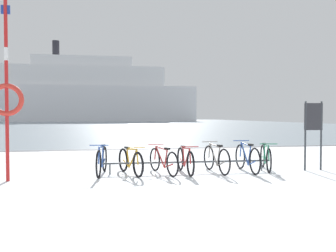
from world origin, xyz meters
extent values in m
cube|color=silver|center=(0.00, -1.00, -0.04)|extent=(80.00, 22.00, 0.08)
cube|color=gray|center=(0.00, 65.00, -0.04)|extent=(80.00, 110.00, 0.08)
cube|color=#47474C|center=(0.00, 10.00, -0.02)|extent=(80.00, 0.50, 0.05)
cylinder|color=#4C5156|center=(-0.18, 3.34, 0.28)|extent=(4.59, 0.26, 0.05)
cylinder|color=#4C5156|center=(-2.24, 3.43, 0.14)|extent=(0.04, 0.04, 0.28)
cylinder|color=#4C5156|center=(1.88, 3.24, 0.14)|extent=(0.04, 0.04, 0.28)
torus|color=black|center=(-2.53, 2.90, 0.35)|extent=(0.15, 0.69, 0.69)
torus|color=black|center=(-2.38, 3.89, 0.35)|extent=(0.15, 0.69, 0.69)
cylinder|color=#3359B2|center=(-2.48, 3.22, 0.47)|extent=(0.11, 0.52, 0.58)
cylinder|color=#3359B2|center=(-2.43, 3.54, 0.44)|extent=(0.06, 0.19, 0.52)
cylinder|color=#3359B2|center=(-2.47, 3.30, 0.72)|extent=(0.13, 0.65, 0.08)
cylinder|color=#3359B2|center=(-2.41, 3.68, 0.27)|extent=(0.10, 0.44, 0.19)
cylinder|color=#3359B2|center=(-2.52, 2.94, 0.55)|extent=(0.05, 0.11, 0.41)
cube|color=black|center=(-2.42, 3.62, 0.74)|extent=(0.11, 0.21, 0.05)
cylinder|color=#3359B2|center=(-2.51, 2.98, 0.80)|extent=(0.46, 0.09, 0.02)
torus|color=black|center=(-1.58, 2.82, 0.32)|extent=(0.24, 0.63, 0.64)
torus|color=black|center=(-1.88, 3.81, 0.32)|extent=(0.24, 0.63, 0.64)
cylinder|color=gold|center=(-1.68, 3.14, 0.43)|extent=(0.19, 0.53, 0.53)
cylinder|color=gold|center=(-1.77, 3.46, 0.41)|extent=(0.09, 0.19, 0.48)
cylinder|color=gold|center=(-1.70, 3.21, 0.66)|extent=(0.23, 0.66, 0.08)
cylinder|color=gold|center=(-1.81, 3.60, 0.25)|extent=(0.17, 0.44, 0.18)
cylinder|color=gold|center=(-1.59, 2.85, 0.50)|extent=(0.07, 0.12, 0.37)
cube|color=black|center=(-1.80, 3.53, 0.68)|extent=(0.13, 0.21, 0.05)
cylinder|color=gold|center=(-1.60, 2.89, 0.73)|extent=(0.45, 0.16, 0.02)
torus|color=black|center=(-1.02, 3.75, 0.32)|extent=(0.22, 0.62, 0.63)
torus|color=black|center=(-0.73, 2.74, 0.32)|extent=(0.22, 0.62, 0.63)
cylinder|color=#B22D2D|center=(-0.93, 3.43, 0.43)|extent=(0.18, 0.54, 0.54)
cylinder|color=#B22D2D|center=(-0.83, 3.10, 0.41)|extent=(0.09, 0.19, 0.48)
cylinder|color=#B22D2D|center=(-0.90, 3.35, 0.66)|extent=(0.22, 0.67, 0.08)
cylinder|color=#B22D2D|center=(-0.79, 2.96, 0.25)|extent=(0.16, 0.45, 0.18)
cylinder|color=#B22D2D|center=(-1.01, 3.72, 0.50)|extent=(0.07, 0.12, 0.38)
cube|color=black|center=(-0.81, 3.02, 0.68)|extent=(0.13, 0.21, 0.05)
cylinder|color=#B22D2D|center=(-1.00, 3.68, 0.74)|extent=(0.45, 0.15, 0.02)
torus|color=black|center=(-0.28, 2.70, 0.32)|extent=(0.06, 0.64, 0.64)
torus|color=black|center=(-0.30, 3.74, 0.32)|extent=(0.06, 0.64, 0.64)
cylinder|color=#B22D2D|center=(-0.29, 3.04, 0.43)|extent=(0.05, 0.55, 0.54)
cylinder|color=#B22D2D|center=(-0.29, 3.38, 0.41)|extent=(0.04, 0.19, 0.48)
cylinder|color=#B22D2D|center=(-0.29, 3.12, 0.67)|extent=(0.05, 0.68, 0.08)
cylinder|color=#B22D2D|center=(-0.30, 3.52, 0.25)|extent=(0.04, 0.45, 0.18)
cylinder|color=#B22D2D|center=(-0.28, 2.74, 0.51)|extent=(0.04, 0.11, 0.38)
cube|color=black|center=(-0.30, 3.45, 0.69)|extent=(0.08, 0.20, 0.05)
cylinder|color=#B22D2D|center=(-0.28, 2.78, 0.74)|extent=(0.46, 0.03, 0.02)
torus|color=black|center=(0.50, 3.67, 0.34)|extent=(0.11, 0.69, 0.69)
torus|color=black|center=(0.60, 2.70, 0.34)|extent=(0.11, 0.69, 0.69)
cylinder|color=gray|center=(0.53, 3.36, 0.47)|extent=(0.09, 0.52, 0.58)
cylinder|color=gray|center=(0.57, 3.04, 0.44)|extent=(0.05, 0.18, 0.52)
cylinder|color=gray|center=(0.54, 3.28, 0.72)|extent=(0.10, 0.64, 0.08)
cylinder|color=gray|center=(0.58, 2.91, 0.27)|extent=(0.08, 0.43, 0.19)
cylinder|color=gray|center=(0.51, 3.64, 0.54)|extent=(0.05, 0.11, 0.41)
cube|color=black|center=(0.57, 2.97, 0.74)|extent=(0.10, 0.21, 0.05)
cylinder|color=gray|center=(0.51, 3.60, 0.80)|extent=(0.46, 0.07, 0.02)
torus|color=black|center=(1.43, 3.67, 0.35)|extent=(0.06, 0.70, 0.70)
torus|color=black|center=(1.40, 2.64, 0.35)|extent=(0.06, 0.70, 0.70)
cylinder|color=#3359B2|center=(1.42, 3.33, 0.48)|extent=(0.05, 0.55, 0.59)
cylinder|color=#3359B2|center=(1.41, 3.00, 0.45)|extent=(0.04, 0.19, 0.53)
cylinder|color=#3359B2|center=(1.42, 3.26, 0.74)|extent=(0.06, 0.68, 0.09)
cylinder|color=#3359B2|center=(1.41, 2.86, 0.27)|extent=(0.05, 0.45, 0.19)
cylinder|color=#3359B2|center=(1.43, 3.63, 0.56)|extent=(0.04, 0.11, 0.42)
cube|color=black|center=(1.41, 2.92, 0.75)|extent=(0.09, 0.20, 0.05)
cylinder|color=#3359B2|center=(1.43, 3.59, 0.81)|extent=(0.46, 0.04, 0.02)
torus|color=black|center=(1.89, 2.83, 0.33)|extent=(0.23, 0.65, 0.66)
torus|color=black|center=(2.18, 3.79, 0.33)|extent=(0.23, 0.65, 0.66)
cylinder|color=#2D8C60|center=(1.98, 3.14, 0.45)|extent=(0.19, 0.52, 0.56)
cylinder|color=#2D8C60|center=(2.08, 3.45, 0.43)|extent=(0.09, 0.19, 0.50)
cylinder|color=#2D8C60|center=(2.00, 3.21, 0.70)|extent=(0.23, 0.64, 0.08)
cylinder|color=#2D8C60|center=(2.12, 3.58, 0.26)|extent=(0.16, 0.43, 0.18)
cylinder|color=#2D8C60|center=(1.90, 2.86, 0.52)|extent=(0.07, 0.12, 0.39)
cube|color=black|center=(2.10, 3.52, 0.71)|extent=(0.14, 0.21, 0.05)
cylinder|color=#2D8C60|center=(1.91, 2.90, 0.77)|extent=(0.45, 0.16, 0.02)
cylinder|color=#33383D|center=(3.08, 3.05, 0.96)|extent=(0.05, 0.05, 1.92)
cylinder|color=#33383D|center=(3.58, 3.06, 0.96)|extent=(0.05, 0.05, 1.92)
cube|color=#2D2D33|center=(3.33, 3.05, 1.49)|extent=(0.55, 0.05, 0.75)
cylinder|color=red|center=(-4.59, 2.94, 2.10)|extent=(0.08, 0.08, 4.19)
cylinder|color=white|center=(-4.59, 2.94, 2.94)|extent=(0.09, 0.09, 0.30)
torus|color=red|center=(-4.59, 2.94, 1.89)|extent=(0.76, 0.12, 0.76)
cube|color=navy|center=(-4.59, 2.94, 3.94)|extent=(0.20, 0.03, 0.20)
cube|color=white|center=(-5.56, 87.03, 4.53)|extent=(55.44, 11.44, 9.06)
cube|color=white|center=(-6.94, 87.08, 11.56)|extent=(41.61, 9.55, 4.98)
cube|color=white|center=(-6.94, 87.08, 15.32)|extent=(25.02, 7.57, 2.54)
cylinder|color=#26262D|center=(-13.83, 87.30, 18.62)|extent=(1.75, 1.75, 4.08)
camera|label=1|loc=(-2.45, -5.59, 1.52)|focal=36.98mm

